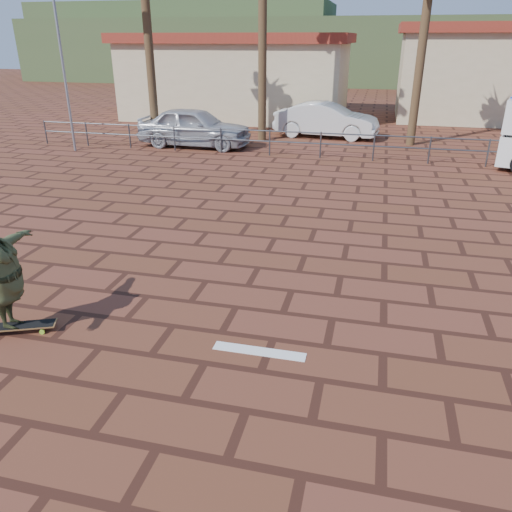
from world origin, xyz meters
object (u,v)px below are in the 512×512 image
at_px(car_white, 326,120).
at_px(longboard, 15,327).
at_px(skateboarder, 4,280).
at_px(car_silver, 194,127).

bearing_deg(car_white, longboard, 177.43).
bearing_deg(skateboarder, car_silver, 2.75).
xyz_separation_m(car_silver, car_white, (5.19, 3.50, -0.03)).
relative_size(skateboarder, car_silver, 0.41).
height_order(car_silver, car_white, car_silver).
distance_m(longboard, skateboarder, 0.82).
distance_m(longboard, car_white, 18.34).
bearing_deg(car_silver, car_white, -54.14).
height_order(longboard, skateboarder, skateboarder).
relative_size(skateboarder, car_white, 0.42).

